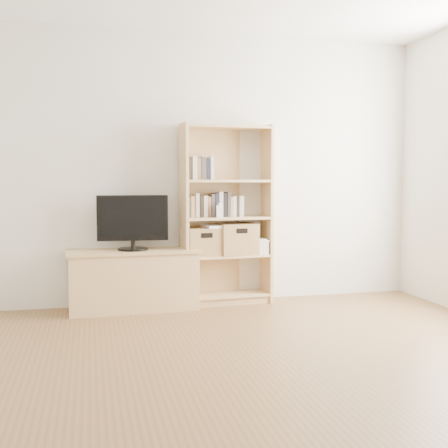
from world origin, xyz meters
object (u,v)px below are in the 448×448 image
object	(u,v)px
basket_left	(203,242)
tv_stand	(133,281)
bookshelf	(226,215)
television	(133,223)
basket_right	(237,239)
baby_monitor	(220,211)
laptop	(220,226)

from	to	relation	value
basket_left	tv_stand	bearing A→B (deg)	-179.79
tv_stand	bookshelf	world-z (taller)	bookshelf
television	basket_right	distance (m)	1.02
baby_monitor	basket_right	xyz separation A→B (m)	(0.19, 0.10, -0.27)
television	basket_left	size ratio (longest dim) A/B	2.01
tv_stand	laptop	bearing A→B (deg)	0.50
baby_monitor	bookshelf	bearing A→B (deg)	50.42
basket_left	basket_right	bearing A→B (deg)	0.39
baby_monitor	basket_right	world-z (taller)	baby_monitor
bookshelf	basket_right	distance (m)	0.26
television	basket_right	size ratio (longest dim) A/B	1.78
television	baby_monitor	bearing A→B (deg)	0.77
basket_right	basket_left	bearing A→B (deg)	178.81
laptop	tv_stand	bearing A→B (deg)	171.32
tv_stand	baby_monitor	world-z (taller)	baby_monitor
bookshelf	television	distance (m)	0.90
tv_stand	basket_right	distance (m)	1.07
bookshelf	basket_right	size ratio (longest dim) A/B	4.77
tv_stand	television	xyz separation A→B (m)	(0.00, 0.00, 0.54)
tv_stand	baby_monitor	xyz separation A→B (m)	(0.81, -0.04, 0.64)
bookshelf	laptop	xyz separation A→B (m)	(-0.06, -0.02, -0.11)
tv_stand	bookshelf	bearing A→B (deg)	1.54
bookshelf	television	size ratio (longest dim) A/B	2.68
basket_left	laptop	world-z (taller)	laptop
tv_stand	basket_right	xyz separation A→B (m)	(1.00, 0.07, 0.36)
basket_left	laptop	distance (m)	0.22
basket_left	bookshelf	bearing A→B (deg)	1.58
bookshelf	baby_monitor	bearing A→B (deg)	-135.00
television	basket_left	bearing A→B (deg)	7.21
tv_stand	bookshelf	size ratio (longest dim) A/B	0.67
baby_monitor	tv_stand	bearing A→B (deg)	178.81
baby_monitor	laptop	bearing A→B (deg)	74.82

